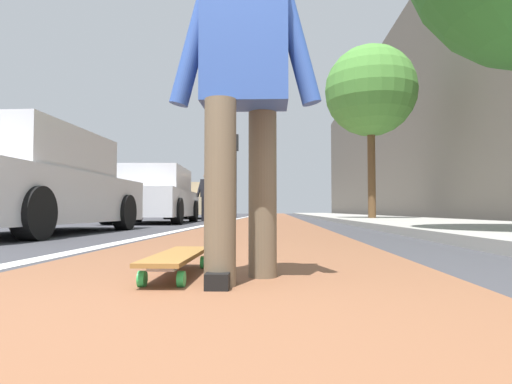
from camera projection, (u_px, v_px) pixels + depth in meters
The scene contains 13 objects.
ground_plane at pixel (265, 224), 10.87m from camera, with size 80.00×80.00×0.00m, color #38383D.
bike_lane_paint at pixel (272, 216), 24.84m from camera, with size 56.00×2.34×0.00m, color brown.
lane_stripe_white at pixel (244, 217), 20.91m from camera, with size 52.00×0.16×0.01m, color silver.
sidewalk_curb at pixel (352, 217), 18.68m from camera, with size 52.00×3.20×0.11m, color #9E9B93.
building_facade at pixel (391, 133), 22.73m from camera, with size 40.00×1.20×8.93m, color #645C52.
skateboard at pixel (177, 258), 2.15m from camera, with size 0.84×0.21×0.11m.
skater_person at pixel (244, 81), 2.02m from camera, with size 0.46×0.72×1.64m.
parked_car_near at pixel (33, 185), 6.09m from camera, with size 4.35×1.90×1.46m.
parked_car_mid at pixel (155, 197), 11.59m from camera, with size 4.39×2.07×1.48m.
parked_car_far at pixel (196, 202), 18.38m from camera, with size 4.61×2.08×1.47m.
traffic_light at pixel (236, 160), 20.98m from camera, with size 0.33×0.28×4.05m.
street_tree_mid at pixel (371, 91), 13.04m from camera, with size 2.75×2.75×5.34m.
pedestrian_distant at pixel (207, 194), 13.56m from camera, with size 0.43×0.67×1.52m.
Camera 1 is at (-0.89, -0.29, 0.33)m, focal length 30.21 mm.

